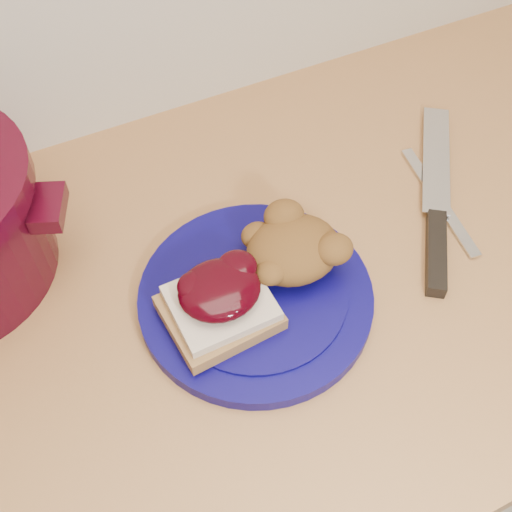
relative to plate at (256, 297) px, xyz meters
name	(u,v)px	position (x,y,z in m)	size (l,w,h in m)	color
base_cabinet	(263,439)	(0.02, 0.02, -0.48)	(4.00, 0.60, 0.86)	beige
plate	(256,297)	(0.00, 0.00, 0.00)	(0.24, 0.24, 0.02)	#090553
sandwich	(220,302)	(-0.04, -0.01, 0.03)	(0.11, 0.10, 0.05)	olive
stuffing_mound	(293,249)	(0.05, 0.01, 0.04)	(0.10, 0.09, 0.05)	brown
chef_knife	(436,225)	(0.23, 0.00, 0.00)	(0.19, 0.25, 0.02)	black
butter_knife	(439,200)	(0.25, 0.03, 0.00)	(0.17, 0.01, 0.00)	silver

